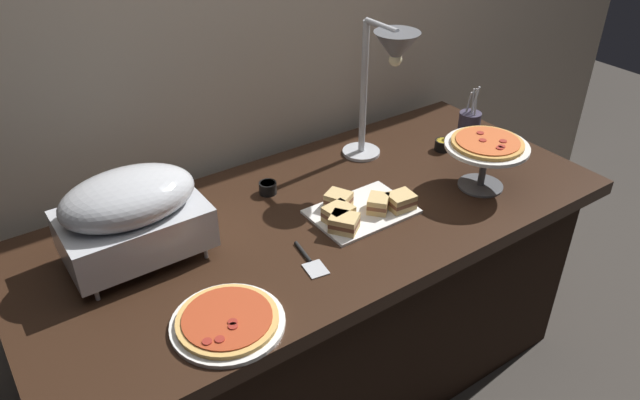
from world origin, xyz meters
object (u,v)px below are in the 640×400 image
sandwich_platter (360,210)px  utensil_holder (469,125)px  sauce_cup_far (443,145)px  pizza_plate_center (486,149)px  serving_spatula (309,261)px  sauce_cup_near (268,187)px  chafing_dish (131,213)px  heat_lamp (389,62)px  pizza_plate_front (228,321)px

sandwich_platter → utensil_holder: size_ratio=1.51×
sauce_cup_far → utensil_holder: size_ratio=0.28×
pizza_plate_center → serving_spatula: bearing=-179.4°
sauce_cup_near → sandwich_platter: bearing=-59.4°
chafing_dish → sandwich_platter: size_ratio=1.21×
heat_lamp → utensil_holder: heat_lamp is taller
heat_lamp → serving_spatula: bearing=-149.9°
pizza_plate_center → chafing_dish: bearing=165.4°
heat_lamp → pizza_plate_front: 0.99m
sauce_cup_far → pizza_plate_front: bearing=-161.5°
heat_lamp → sauce_cup_near: 0.57m
chafing_dish → serving_spatula: size_ratio=2.25×
serving_spatula → sauce_cup_far: bearing=19.1°
pizza_plate_center → pizza_plate_front: bearing=-174.3°
chafing_dish → pizza_plate_center: bearing=-14.6°
sandwich_platter → utensil_holder: 0.70m
utensil_holder → sauce_cup_far: bearing=-175.6°
chafing_dish → sandwich_platter: chafing_dish is taller
pizza_plate_center → serving_spatula: 0.72m
pizza_plate_center → sauce_cup_far: bearing=73.0°
heat_lamp → sauce_cup_far: (0.27, -0.03, -0.37)m
pizza_plate_center → sauce_cup_far: 0.30m
pizza_plate_front → utensil_holder: bearing=16.9°
sauce_cup_near → heat_lamp: bearing=-10.9°
heat_lamp → utensil_holder: size_ratio=2.38×
pizza_plate_center → sandwich_platter: pizza_plate_center is taller
pizza_plate_center → serving_spatula: pizza_plate_center is taller
pizza_plate_front → heat_lamp: bearing=25.5°
pizza_plate_front → sauce_cup_near: 0.62m
chafing_dish → utensil_holder: size_ratio=1.83×
chafing_dish → utensil_holder: chafing_dish is taller
heat_lamp → serving_spatula: heat_lamp is taller
pizza_plate_center → sauce_cup_far: pizza_plate_center is taller
chafing_dish → utensil_holder: bearing=-0.4°
chafing_dish → sauce_cup_far: chafing_dish is taller
chafing_dish → pizza_plate_center: 1.13m
heat_lamp → pizza_plate_center: heat_lamp is taller
pizza_plate_front → utensil_holder: (1.24, 0.38, 0.05)m
sandwich_platter → chafing_dish: bearing=163.3°
pizza_plate_front → pizza_plate_center: pizza_plate_center is taller
serving_spatula → sandwich_platter: bearing=20.8°
utensil_holder → serving_spatula: 0.98m
chafing_dish → pizza_plate_front: bearing=-78.2°
pizza_plate_center → utensil_holder: utensil_holder is taller
heat_lamp → sauce_cup_near: size_ratio=8.54×
heat_lamp → sandwich_platter: heat_lamp is taller
heat_lamp → pizza_plate_center: size_ratio=1.84×
sauce_cup_near → serving_spatula: size_ratio=0.34×
chafing_dish → serving_spatula: chafing_dish is taller
chafing_dish → pizza_plate_front: size_ratio=1.35×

